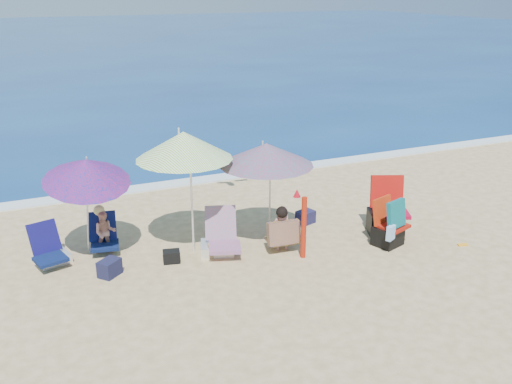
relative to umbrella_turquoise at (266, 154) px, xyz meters
name	(u,v)px	position (x,y,z in m)	size (l,w,h in m)	color
ground	(295,267)	(0.04, -1.14, -1.74)	(120.00, 120.00, 0.00)	#D8BC84
sea	(47,42)	(0.04, 43.86, -1.79)	(120.00, 80.00, 0.12)	navy
foam	(200,180)	(0.04, 3.96, -1.72)	(120.00, 0.50, 0.04)	white
umbrella_turquoise	(266,154)	(0.00, 0.00, 0.00)	(2.03, 2.03, 1.97)	silver
umbrella_striped	(184,145)	(-1.44, 0.30, 0.25)	(2.19, 2.19, 2.27)	white
umbrella_blue	(87,171)	(-3.08, 0.58, -0.08)	(1.66, 1.71, 2.02)	white
furled_umbrella	(302,221)	(0.33, -0.82, -1.04)	(0.22, 0.28, 1.26)	#A8200C
chair_navy	(51,253)	(-3.81, 0.74, -1.55)	(0.69, 0.85, 0.72)	#0C1945
chair_rainbow	(219,242)	(-0.95, -0.05, -1.52)	(0.81, 0.98, 0.81)	#E95652
camp_chair_left	(386,217)	(2.32, -0.55, -1.40)	(0.85, 0.91, 1.12)	#A00B2D
camp_chair_right	(389,229)	(2.05, -1.04, -1.40)	(0.69, 0.74, 0.93)	#A2180B
person_center	(282,230)	(0.11, -0.46, -1.31)	(0.61, 0.55, 0.88)	tan
person_left	(104,232)	(-2.85, 0.78, -1.33)	(0.58, 0.73, 0.90)	tan
bag_navy_a	(109,268)	(-2.96, -0.14, -1.60)	(0.45, 0.43, 0.28)	#181936
bag_black_a	(171,256)	(-1.87, -0.08, -1.63)	(0.33, 0.27, 0.22)	black
bag_tan	(216,251)	(-1.07, -0.18, -1.62)	(0.29, 0.23, 0.23)	#9D8459
bag_navy_b	(306,217)	(1.14, 0.53, -1.61)	(0.41, 0.35, 0.26)	#1D1C3E
orange_item	(463,245)	(3.32, -1.62, -1.72)	(0.20, 0.13, 0.03)	#FBA31A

